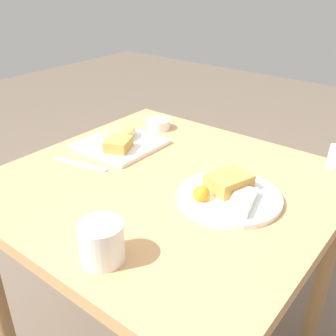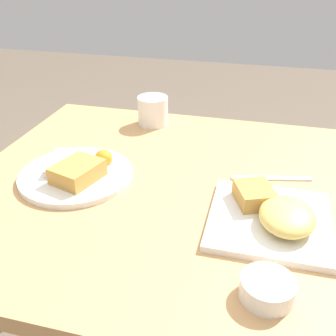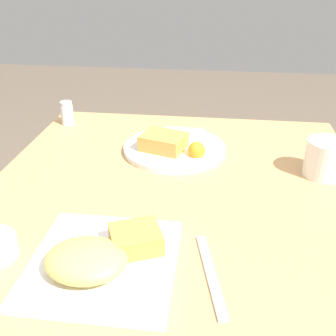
{
  "view_description": "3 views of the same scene",
  "coord_description": "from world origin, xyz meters",
  "px_view_note": "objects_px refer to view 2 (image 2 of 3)",
  "views": [
    {
      "loc": [
        0.74,
        0.6,
        1.28
      ],
      "look_at": [
        0.01,
        0.02,
        0.79
      ],
      "focal_mm": 42.0,
      "sensor_mm": 36.0,
      "label": 1
    },
    {
      "loc": [
        -0.75,
        -0.22,
        1.23
      ],
      "look_at": [
        -0.02,
        -0.04,
        0.8
      ],
      "focal_mm": 42.0,
      "sensor_mm": 36.0,
      "label": 2
    },
    {
      "loc": [
        0.07,
        -0.75,
        1.19
      ],
      "look_at": [
        -0.02,
        0.03,
        0.77
      ],
      "focal_mm": 42.0,
      "sensor_mm": 36.0,
      "label": 3
    }
  ],
  "objects_px": {
    "butter_knife": "(271,178)",
    "coffee_mug": "(153,111)",
    "sauce_ramekin": "(267,288)",
    "plate_square_near": "(274,215)",
    "plate_oval_far": "(77,172)"
  },
  "relations": [
    {
      "from": "butter_knife",
      "to": "coffee_mug",
      "type": "distance_m",
      "value": 0.45
    },
    {
      "from": "sauce_ramekin",
      "to": "coffee_mug",
      "type": "bearing_deg",
      "value": 30.53
    },
    {
      "from": "plate_oval_far",
      "to": "butter_knife",
      "type": "xyz_separation_m",
      "value": [
        0.11,
        -0.45,
        -0.01
      ]
    },
    {
      "from": "plate_square_near",
      "to": "plate_oval_far",
      "type": "distance_m",
      "value": 0.46
    },
    {
      "from": "plate_square_near",
      "to": "coffee_mug",
      "type": "distance_m",
      "value": 0.57
    },
    {
      "from": "plate_square_near",
      "to": "butter_knife",
      "type": "xyz_separation_m",
      "value": [
        0.18,
        0.01,
        -0.02
      ]
    },
    {
      "from": "plate_square_near",
      "to": "sauce_ramekin",
      "type": "height_order",
      "value": "plate_square_near"
    },
    {
      "from": "plate_square_near",
      "to": "butter_knife",
      "type": "relative_size",
      "value": 1.26
    },
    {
      "from": "plate_square_near",
      "to": "plate_oval_far",
      "type": "height_order",
      "value": "plate_square_near"
    },
    {
      "from": "plate_square_near",
      "to": "coffee_mug",
      "type": "bearing_deg",
      "value": 41.09
    },
    {
      "from": "butter_knife",
      "to": "sauce_ramekin",
      "type": "bearing_deg",
      "value": 77.42
    },
    {
      "from": "plate_oval_far",
      "to": "coffee_mug",
      "type": "xyz_separation_m",
      "value": [
        0.36,
        -0.08,
        0.03
      ]
    },
    {
      "from": "sauce_ramekin",
      "to": "plate_square_near",
      "type": "bearing_deg",
      "value": -1.76
    },
    {
      "from": "sauce_ramekin",
      "to": "coffee_mug",
      "type": "xyz_separation_m",
      "value": [
        0.62,
        0.37,
        0.02
      ]
    },
    {
      "from": "plate_oval_far",
      "to": "coffee_mug",
      "type": "height_order",
      "value": "coffee_mug"
    }
  ]
}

